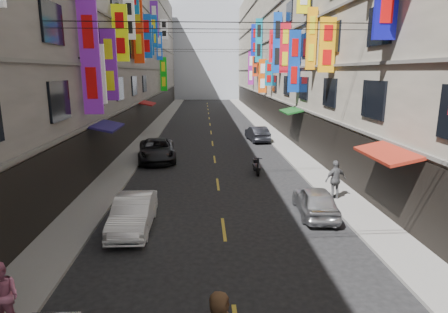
{
  "coord_description": "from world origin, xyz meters",
  "views": [
    {
      "loc": [
        -0.73,
        4.35,
        6.03
      ],
      "look_at": [
        -0.24,
        13.35,
        3.98
      ],
      "focal_mm": 30.0,
      "sensor_mm": 36.0,
      "label": 1
    }
  ],
  "objects": [
    {
      "name": "street_awnings",
      "position": [
        -1.26,
        26.0,
        3.0
      ],
      "size": [
        13.99,
        35.2,
        0.41
      ],
      "color": "#124619",
      "rests_on": "ground"
    },
    {
      "name": "shop_signage",
      "position": [
        -0.06,
        34.65,
        9.14
      ],
      "size": [
        14.0,
        55.0,
        12.51
      ],
      "color": "blue",
      "rests_on": "ground"
    },
    {
      "name": "car_left_far",
      "position": [
        -4.0,
        29.91,
        0.74
      ],
      "size": [
        3.09,
        5.56,
        1.47
      ],
      "primitive_type": "imported",
      "rotation": [
        0.0,
        0.0,
        0.13
      ],
      "color": "black",
      "rests_on": "ground"
    },
    {
      "name": "haze_block",
      "position": [
        0.0,
        92.0,
        11.0
      ],
      "size": [
        18.0,
        8.0,
        22.0
      ],
      "primitive_type": "cube",
      "color": "#A9AFBC",
      "rests_on": "ground"
    },
    {
      "name": "sidewalk_left",
      "position": [
        -6.0,
        42.0,
        0.06
      ],
      "size": [
        2.0,
        90.0,
        0.12
      ],
      "primitive_type": "cube",
      "color": "slate",
      "rests_on": "ground"
    },
    {
      "name": "pedestrian_lfar",
      "position": [
        -5.4,
        12.24,
        0.97
      ],
      "size": [
        0.93,
        0.73,
        1.71
      ],
      "primitive_type": "imported",
      "rotation": [
        0.0,
        0.0,
        -0.22
      ],
      "color": "#C96A8C",
      "rests_on": "sidewalk_left"
    },
    {
      "name": "car_right_mid",
      "position": [
        4.0,
        19.31,
        0.64
      ],
      "size": [
        1.76,
        3.83,
        1.27
      ],
      "primitive_type": "imported",
      "rotation": [
        0.0,
        0.0,
        3.07
      ],
      "color": "#AEAFB3",
      "rests_on": "ground"
    },
    {
      "name": "overhead_cables",
      "position": [
        0.0,
        30.0,
        8.8
      ],
      "size": [
        14.0,
        38.04,
        1.24
      ],
      "color": "black",
      "rests_on": "ground"
    },
    {
      "name": "building_row_left",
      "position": [
        -11.99,
        42.0,
        9.49
      ],
      "size": [
        10.14,
        90.0,
        19.0
      ],
      "color": "gray",
      "rests_on": "ground"
    },
    {
      "name": "lane_markings",
      "position": [
        0.0,
        39.0,
        0.0
      ],
      "size": [
        0.12,
        80.2,
        0.01
      ],
      "color": "gold",
      "rests_on": "ground"
    },
    {
      "name": "sidewalk_right",
      "position": [
        6.0,
        42.0,
        0.06
      ],
      "size": [
        2.0,
        90.0,
        0.12
      ],
      "primitive_type": "cube",
      "color": "slate",
      "rests_on": "ground"
    },
    {
      "name": "pedestrian_rfar",
      "position": [
        5.45,
        21.0,
        1.05
      ],
      "size": [
        1.23,
        0.92,
        1.87
      ],
      "primitive_type": "imported",
      "rotation": [
        0.0,
        0.0,
        3.44
      ],
      "color": "#565658",
      "rests_on": "sidewalk_right"
    },
    {
      "name": "building_row_right",
      "position": [
        11.99,
        42.0,
        9.49
      ],
      "size": [
        10.14,
        90.0,
        19.0
      ],
      "color": "#B0A694",
      "rests_on": "ground"
    },
    {
      "name": "car_right_far",
      "position": [
        4.0,
        36.97,
        0.67
      ],
      "size": [
        1.85,
        4.18,
        1.33
      ],
      "primitive_type": "imported",
      "rotation": [
        0.0,
        0.0,
        3.25
      ],
      "color": "#23242A",
      "rests_on": "ground"
    },
    {
      "name": "scooter_far_right",
      "position": [
        2.42,
        26.16,
        0.44
      ],
      "size": [
        0.5,
        1.8,
        1.14
      ],
      "rotation": [
        0.0,
        0.0,
        3.15
      ],
      "color": "black",
      "rests_on": "ground"
    },
    {
      "name": "car_left_mid",
      "position": [
        -3.51,
        18.18,
        0.66
      ],
      "size": [
        1.41,
        4.02,
        1.32
      ],
      "primitive_type": "imported",
      "rotation": [
        0.0,
        0.0,
        0.0
      ],
      "color": "white",
      "rests_on": "ground"
    }
  ]
}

